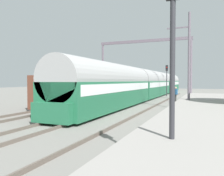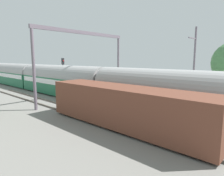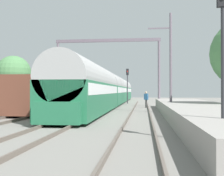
# 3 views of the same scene
# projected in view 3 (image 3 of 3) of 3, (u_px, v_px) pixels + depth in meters

# --- Properties ---
(ground) EXTENTS (120.00, 120.00, 0.00)m
(ground) POSITION_uv_depth(u_px,v_px,m) (76.00, 120.00, 17.88)
(ground) COLOR slate
(track_far_west) EXTENTS (1.52, 60.00, 0.16)m
(track_far_west) POSITION_uv_depth(u_px,v_px,m) (15.00, 118.00, 18.32)
(track_far_west) COLOR #60554C
(track_far_west) RESTS_ON ground
(track_west) EXTENTS (1.52, 60.00, 0.16)m
(track_west) POSITION_uv_depth(u_px,v_px,m) (76.00, 118.00, 17.88)
(track_west) COLOR #60554C
(track_west) RESTS_ON ground
(track_east) EXTENTS (1.52, 60.00, 0.16)m
(track_east) POSITION_uv_depth(u_px,v_px,m) (139.00, 119.00, 17.45)
(track_east) COLOR #60554C
(track_east) RESTS_ON ground
(platform) EXTENTS (4.40, 28.00, 0.90)m
(platform) POSITION_uv_depth(u_px,v_px,m) (198.00, 111.00, 19.02)
(platform) COLOR gray
(platform) RESTS_ON ground
(passenger_train) EXTENTS (2.93, 49.20, 3.82)m
(passenger_train) POSITION_uv_depth(u_px,v_px,m) (112.00, 89.00, 38.35)
(passenger_train) COLOR #236B47
(passenger_train) RESTS_ON ground
(freight_car) EXTENTS (2.80, 13.00, 2.70)m
(freight_car) POSITION_uv_depth(u_px,v_px,m) (49.00, 95.00, 24.82)
(freight_car) COLOR brown
(freight_car) RESTS_ON ground
(person_crossing) EXTENTS (0.47, 0.40, 1.73)m
(person_crossing) POSITION_uv_depth(u_px,v_px,m) (146.00, 98.00, 30.32)
(person_crossing) COLOR #333333
(person_crossing) RESTS_ON ground
(railway_signal_near) EXTENTS (0.36, 0.30, 5.43)m
(railway_signal_near) POSITION_uv_depth(u_px,v_px,m) (223.00, 40.00, 9.33)
(railway_signal_near) COLOR #2D2D33
(railway_signal_near) RESTS_ON ground
(railway_signal_far) EXTENTS (0.36, 0.30, 4.91)m
(railway_signal_far) POSITION_uv_depth(u_px,v_px,m) (127.00, 81.00, 40.33)
(railway_signal_far) COLOR #2D2D33
(railway_signal_far) RESTS_ON ground
(catenary_gantry) EXTENTS (12.30, 0.28, 7.86)m
(catenary_gantry) POSITION_uv_depth(u_px,v_px,m) (107.00, 58.00, 33.45)
(catenary_gantry) COLOR slate
(catenary_gantry) RESTS_ON ground
(catenary_pole_east_mid) EXTENTS (1.90, 0.20, 8.00)m
(catenary_pole_east_mid) POSITION_uv_depth(u_px,v_px,m) (170.00, 61.00, 22.80)
(catenary_pole_east_mid) COLOR slate
(catenary_pole_east_mid) RESTS_ON ground
(tree_west_background) EXTENTS (4.36, 4.36, 6.20)m
(tree_west_background) POSITION_uv_depth(u_px,v_px,m) (13.00, 73.00, 35.90)
(tree_west_background) COLOR #4C3826
(tree_west_background) RESTS_ON ground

